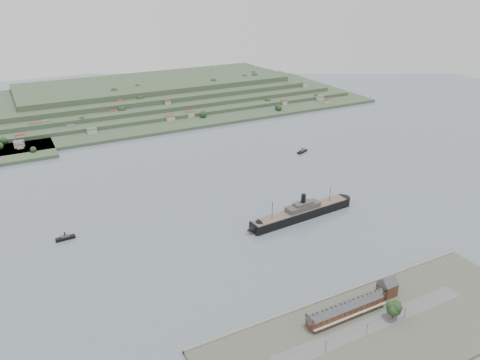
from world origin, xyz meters
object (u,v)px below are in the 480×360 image
steamship (298,214)px  gabled_building (387,287)px  terrace_row (346,309)px  tugboat (65,238)px  fig_tree (395,308)px

steamship → gabled_building: bearing=-94.6°
terrace_row → tugboat: size_ratio=3.63×
gabled_building → steamship: steamship is taller
gabled_building → tugboat: bearing=135.2°
gabled_building → tugboat: size_ratio=0.92×
steamship → tugboat: (-185.44, 58.16, -3.30)m
steamship → terrace_row: bearing=-111.3°
gabled_building → tugboat: (-175.94, 174.95, -6.52)m
steamship → tugboat: bearing=162.6°
steamship → tugboat: 194.37m
tugboat → fig_tree: (162.86, -194.53, 7.82)m
steamship → tugboat: steamship is taller
terrace_row → steamship: bearing=68.7°
terrace_row → tugboat: terrace_row is taller
gabled_building → fig_tree: 23.58m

